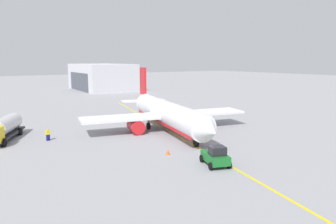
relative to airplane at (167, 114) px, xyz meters
name	(u,v)px	position (x,y,z in m)	size (l,w,h in m)	color
ground_plane	(168,131)	(0.48, -0.11, -2.63)	(400.00, 400.00, 0.00)	#939399
airplane	(167,114)	(0.00, 0.00, 0.00)	(30.97, 27.08, 9.62)	white
fuel_tanker	(3,128)	(-7.63, -22.30, -0.91)	(10.17, 6.76, 3.15)	#2D2D33
pushback_tug	(216,156)	(16.95, -5.31, -1.62)	(4.07, 3.32, 2.20)	#196B28
refueling_worker	(48,135)	(-3.94, -17.30, -1.81)	(0.46, 0.58, 1.71)	navy
safety_cone_nose	(168,152)	(10.90, -7.26, -2.33)	(0.54, 0.54, 0.60)	#F2590F
distant_hangar	(102,77)	(-70.09, 18.32, 2.13)	(29.46, 18.08, 9.53)	silver
taxi_line_marking	(168,131)	(0.48, -0.11, -2.63)	(70.26, 0.30, 0.01)	yellow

